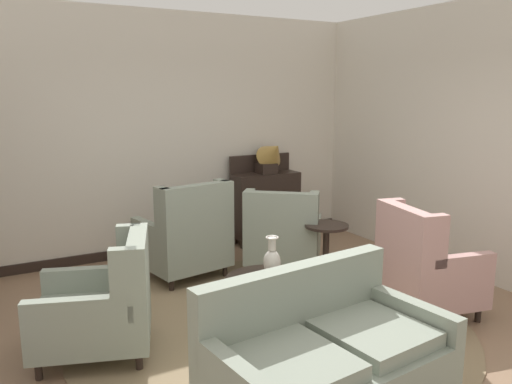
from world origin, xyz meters
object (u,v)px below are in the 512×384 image
armchair_beside_settee (103,305)px  sideboard (265,203)px  coffee_table (268,289)px  armchair_back_corner (424,268)px  porcelain_vase (272,260)px  gramophone (272,154)px  settee (325,357)px  armchair_near_window (186,239)px  armchair_near_sideboard (283,237)px  side_table (326,248)px

armchair_beside_settee → sideboard: sideboard is taller
coffee_table → armchair_back_corner: 1.50m
coffee_table → porcelain_vase: size_ratio=2.04×
porcelain_vase → gramophone: bearing=59.3°
settee → porcelain_vase: bearing=68.1°
coffee_table → armchair_back_corner: (1.42, -0.49, 0.10)m
coffee_table → armchair_near_window: size_ratio=0.69×
armchair_beside_settee → armchair_near_sideboard: armchair_near_sideboard is taller
porcelain_vase → armchair_beside_settee: bearing=173.0°
coffee_table → porcelain_vase: (0.05, 0.01, 0.25)m
armchair_beside_settee → gramophone: gramophone is taller
gramophone → sideboard: bearing=118.7°
armchair_near_sideboard → sideboard: sideboard is taller
side_table → sideboard: 1.71m
settee → armchair_beside_settee: (-1.08, 1.48, 0.02)m
sideboard → armchair_beside_settee: bearing=-142.0°
porcelain_vase → armchair_beside_settee: size_ratio=0.35×
sideboard → gramophone: 0.70m
armchair_near_sideboard → sideboard: size_ratio=0.96×
coffee_table → porcelain_vase: 0.26m
armchair_near_window → gramophone: size_ratio=2.05×
settee → sideboard: sideboard is taller
side_table → armchair_near_window: bearing=145.3°
armchair_beside_settee → armchair_near_sideboard: 2.48m
armchair_beside_settee → side_table: bearing=118.3°
armchair_back_corner → armchair_near_sideboard: (-0.53, 1.65, -0.03)m
settee → sideboard: (1.62, 3.60, 0.16)m
settee → gramophone: 3.98m
armchair_near_sideboard → gramophone: (0.47, 1.05, 0.83)m
settee → armchair_near_window: 2.80m
armchair_back_corner → armchair_near_window: (-1.60, 1.99, 0.01)m
side_table → sideboard: size_ratio=0.54×
armchair_near_sideboard → side_table: size_ratio=1.77×
armchair_beside_settee → gramophone: (2.76, 2.02, 0.83)m
armchair_near_sideboard → sideboard: (0.42, 1.15, 0.13)m
side_table → gramophone: 1.83m
armchair_beside_settee → armchair_near_window: size_ratio=0.97×
settee → side_table: settee is taller
armchair_back_corner → sideboard: size_ratio=0.87×
armchair_near_sideboard → armchair_near_window: armchair_near_window is taller
armchair_near_sideboard → coffee_table: bearing=91.8°
armchair_beside_settee → side_table: 2.54m
armchair_back_corner → gramophone: (-0.06, 2.71, 0.79)m
armchair_near_sideboard → sideboard: bearing=-71.2°
armchair_back_corner → armchair_near_window: bearing=51.0°
coffee_table → armchair_back_corner: bearing=-19.1°
settee → armchair_near_sideboard: 2.73m
armchair_back_corner → gramophone: 2.82m
porcelain_vase → armchair_near_sideboard: (0.83, 1.15, -0.18)m
armchair_near_window → settee: bearing=77.2°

